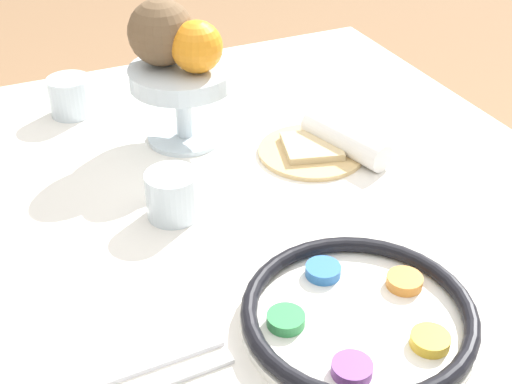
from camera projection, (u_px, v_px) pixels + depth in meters
dining_table at (286, 379)px, 1.23m from camera, size 1.25×0.94×0.70m
seder_plate at (359, 315)px, 0.84m from camera, size 0.28×0.28×0.03m
fruit_stand at (182, 86)px, 1.17m from camera, size 0.17×0.17×0.13m
orange_fruit at (197, 47)px, 1.12m from camera, size 0.08×0.08×0.08m
coconut at (161, 32)px, 1.14m from camera, size 0.11×0.11×0.11m
bread_plate at (312, 150)px, 1.18m from camera, size 0.18×0.18×0.02m
napkin_roll at (345, 140)px, 1.18m from camera, size 0.17×0.09×0.05m
cup_near at (173, 195)px, 1.02m from camera, size 0.08×0.08×0.07m
cup_mid at (70, 96)px, 1.29m from camera, size 0.08×0.08×0.07m
fork_left at (160, 381)px, 0.78m from camera, size 0.03×0.17×0.01m
fork_right at (152, 362)px, 0.80m from camera, size 0.02×0.17×0.01m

